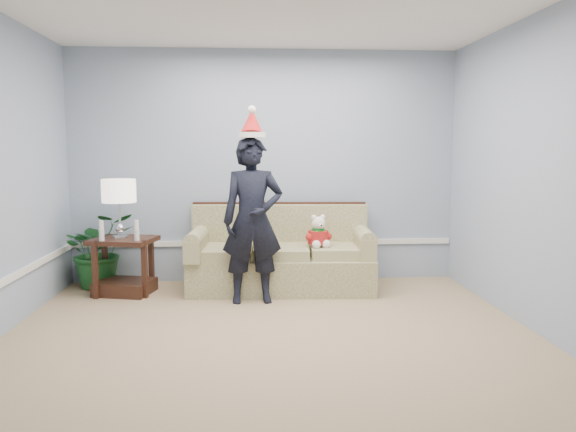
# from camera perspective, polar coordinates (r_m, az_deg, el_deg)

# --- Properties ---
(room_shell) EXTENTS (4.54, 5.04, 2.74)m
(room_shell) POSITION_cam_1_polar(r_m,az_deg,el_deg) (4.10, -1.54, 3.94)
(room_shell) COLOR tan
(room_shell) RESTS_ON ground
(wainscot_trim) EXTENTS (4.49, 4.99, 0.06)m
(wainscot_trim) POSITION_cam_1_polar(r_m,az_deg,el_deg) (5.48, -14.47, -5.05)
(wainscot_trim) COLOR white
(wainscot_trim) RESTS_ON room_shell
(sofa) EXTENTS (2.06, 0.97, 0.94)m
(sofa) POSITION_cam_1_polar(r_m,az_deg,el_deg) (6.30, -0.73, -4.37)
(sofa) COLOR #5C6B33
(sofa) RESTS_ON room_shell
(side_table) EXTENTS (0.73, 0.66, 0.61)m
(side_table) POSITION_cam_1_polar(r_m,az_deg,el_deg) (6.34, -16.28, -5.48)
(side_table) COLOR #3B1F15
(side_table) RESTS_ON room_shell
(table_lamp) EXTENTS (0.36, 0.36, 0.63)m
(table_lamp) POSITION_cam_1_polar(r_m,az_deg,el_deg) (6.18, -16.80, 2.21)
(table_lamp) COLOR silver
(table_lamp) RESTS_ON side_table
(candle_pair) EXTENTS (0.41, 0.05, 0.21)m
(candle_pair) POSITION_cam_1_polar(r_m,az_deg,el_deg) (6.08, -16.78, -1.50)
(candle_pair) COLOR silver
(candle_pair) RESTS_ON side_table
(houseplant) EXTENTS (0.99, 0.95, 0.85)m
(houseplant) POSITION_cam_1_polar(r_m,az_deg,el_deg) (6.69, -18.64, -3.28)
(houseplant) COLOR #1A5724
(houseplant) RESTS_ON room_shell
(man) EXTENTS (0.64, 0.45, 1.68)m
(man) POSITION_cam_1_polar(r_m,az_deg,el_deg) (5.67, -3.61, -0.46)
(man) COLOR black
(man) RESTS_ON room_shell
(santa_hat) EXTENTS (0.29, 0.32, 0.32)m
(santa_hat) POSITION_cam_1_polar(r_m,az_deg,el_deg) (5.65, -3.69, 9.32)
(santa_hat) COLOR white
(santa_hat) RESTS_ON man
(teddy_bear) EXTENTS (0.27, 0.27, 0.36)m
(teddy_bear) POSITION_cam_1_polar(r_m,az_deg,el_deg) (6.12, 3.10, -1.96)
(teddy_bear) COLOR white
(teddy_bear) RESTS_ON sofa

